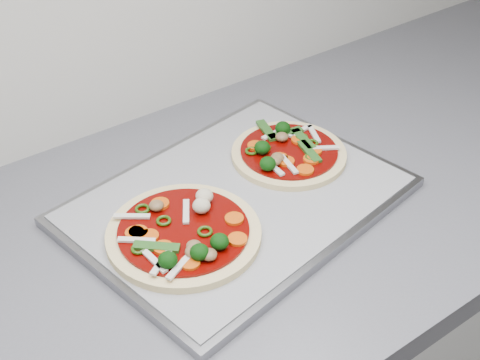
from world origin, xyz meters
TOP-DOWN VIEW (x-y plane):
  - baking_tray at (0.59, 1.31)m, footprint 0.49×0.40m
  - parchment at (0.59, 1.31)m, footprint 0.47×0.37m
  - pizza_left at (0.49, 1.28)m, footprint 0.21×0.21m
  - pizza_right at (0.71, 1.34)m, footprint 0.21×0.21m

SIDE VIEW (x-z plane):
  - baking_tray at x=0.59m, z-range 0.90..0.91m
  - parchment at x=0.59m, z-range 0.91..0.92m
  - pizza_right at x=0.71m, z-range 0.91..0.94m
  - pizza_left at x=0.49m, z-range 0.91..0.94m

